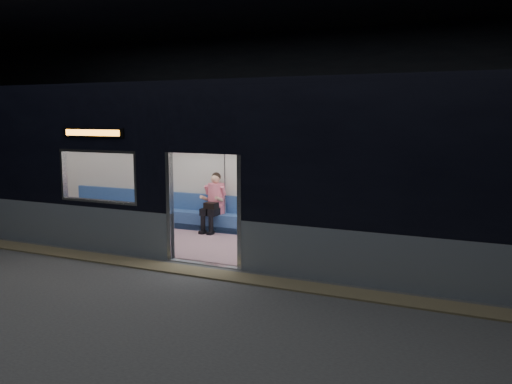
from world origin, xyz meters
The scene contains 7 objects.
station_floor centered at (0.00, 0.00, -0.01)m, with size 24.00×14.00×0.01m, color #47494C.
station_envelope centered at (0.00, 0.00, 3.66)m, with size 24.00×14.00×5.00m.
tactile_strip centered at (0.00, 0.55, 0.01)m, with size 22.80×0.50×0.03m, color #8C7F59.
metro_car centered at (0.00, 2.54, 1.85)m, with size 18.00×3.04×3.35m.
passenger centered at (-1.18, 3.55, 0.80)m, with size 0.40×0.69×1.37m.
handbag centered at (-1.15, 3.32, 0.68)m, with size 0.28×0.24×0.14m, color black.
transit_map centered at (4.18, 3.85, 1.46)m, with size 0.94×0.03×0.61m, color white.
Camera 1 is at (4.93, -7.33, 2.72)m, focal length 38.00 mm.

